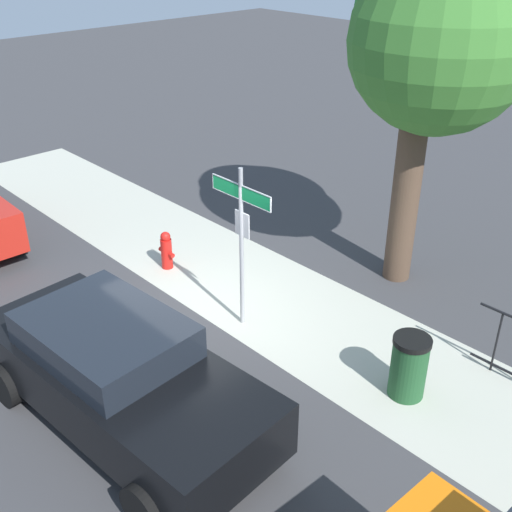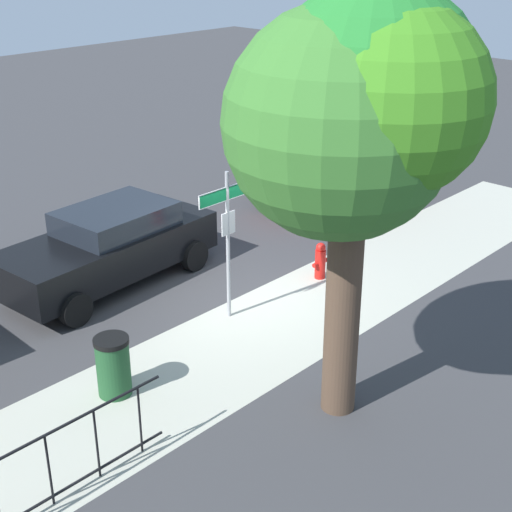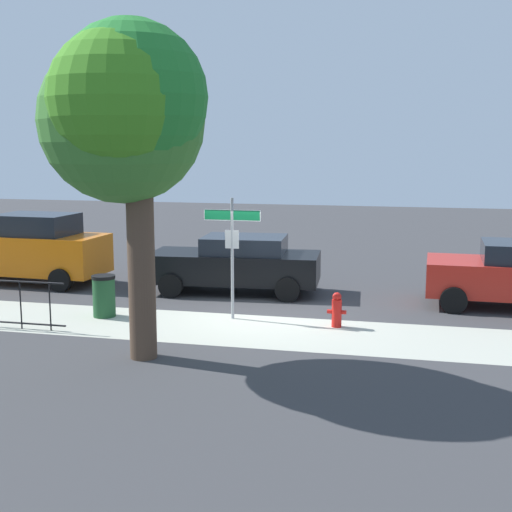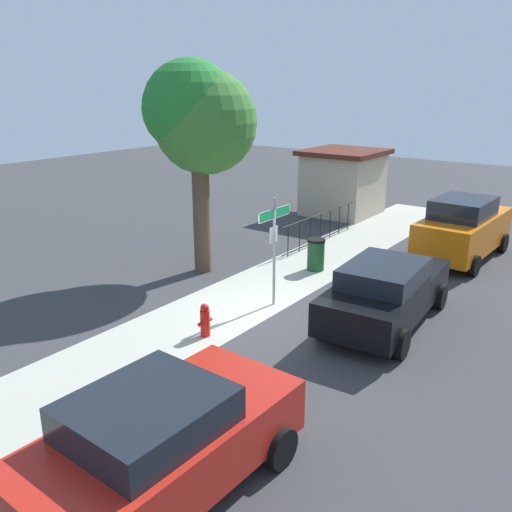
# 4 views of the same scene
# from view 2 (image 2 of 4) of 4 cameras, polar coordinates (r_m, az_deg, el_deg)

# --- Properties ---
(ground_plane) EXTENTS (60.00, 60.00, 0.00)m
(ground_plane) POSITION_cam_2_polar(r_m,az_deg,el_deg) (14.48, -1.66, -3.32)
(ground_plane) COLOR #38383A
(sidewalk_strip) EXTENTS (24.00, 2.60, 0.00)m
(sidewalk_strip) POSITION_cam_2_polar(r_m,az_deg,el_deg) (12.47, -3.96, -8.28)
(sidewalk_strip) COLOR #ADAE9E
(sidewalk_strip) RESTS_ON ground_plane
(street_sign) EXTENTS (1.32, 0.07, 2.80)m
(street_sign) POSITION_cam_2_polar(r_m,az_deg,el_deg) (13.09, -2.19, 2.70)
(street_sign) COLOR #9EA0A5
(street_sign) RESTS_ON ground_plane
(shade_tree) EXTENTS (3.14, 3.30, 6.16)m
(shade_tree) POSITION_cam_2_polar(r_m,az_deg,el_deg) (9.39, 8.16, 11.02)
(shade_tree) COLOR #4E3A2C
(shade_tree) RESTS_ON ground_plane
(car_red) EXTENTS (4.16, 2.23, 1.63)m
(car_red) POSITION_cam_2_polar(r_m,az_deg,el_deg) (19.67, 6.04, 6.74)
(car_red) COLOR red
(car_red) RESTS_ON ground_plane
(car_black) EXTENTS (4.66, 2.27, 1.55)m
(car_black) POSITION_cam_2_polar(r_m,az_deg,el_deg) (15.12, -11.21, 0.81)
(car_black) COLOR black
(car_black) RESTS_ON ground_plane
(fire_hydrant) EXTENTS (0.42, 0.22, 0.78)m
(fire_hydrant) POSITION_cam_2_polar(r_m,az_deg,el_deg) (15.22, 4.96, -0.37)
(fire_hydrant) COLOR red
(fire_hydrant) RESTS_ON ground_plane
(trash_bin) EXTENTS (0.55, 0.55, 0.98)m
(trash_bin) POSITION_cam_2_polar(r_m,az_deg,el_deg) (11.68, -10.90, -8.29)
(trash_bin) COLOR #1E4C28
(trash_bin) RESTS_ON ground_plane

